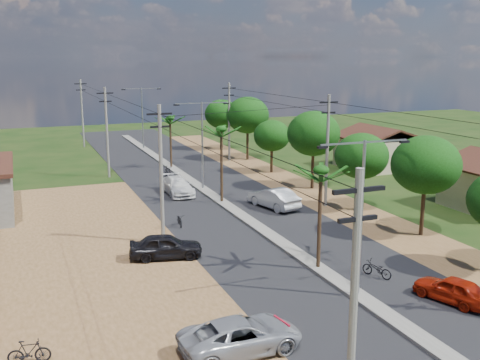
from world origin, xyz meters
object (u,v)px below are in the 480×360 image
(car_parked_silver, at_px, (241,336))
(car_parked_dark, at_px, (166,247))
(car_white_far, at_px, (178,186))
(moto_rider_east, at_px, (377,270))
(car_red_near, at_px, (452,290))
(roadside_sign, at_px, (282,330))
(car_silver_mid, at_px, (274,198))

(car_parked_silver, distance_m, car_parked_dark, 11.89)
(car_white_far, relative_size, moto_rider_east, 2.87)
(car_parked_silver, xyz_separation_m, moto_rider_east, (9.89, 4.63, -0.25))
(car_red_near, bearing_deg, car_white_far, -95.32)
(car_parked_dark, height_order, moto_rider_east, car_parked_dark)
(car_white_far, relative_size, car_parked_silver, 0.99)
(car_parked_silver, height_order, roadside_sign, car_parked_silver)
(car_red_near, distance_m, car_silver_mid, 19.26)
(car_silver_mid, distance_m, car_parked_silver, 22.62)
(car_parked_dark, distance_m, roadside_sign, 11.78)
(moto_rider_east, bearing_deg, car_white_far, -102.27)
(car_red_near, relative_size, car_white_far, 0.74)
(car_red_near, xyz_separation_m, car_white_far, (-6.53, 26.50, 0.09))
(car_red_near, bearing_deg, car_parked_dark, -63.51)
(moto_rider_east, bearing_deg, roadside_sign, 4.00)
(car_parked_dark, bearing_deg, car_silver_mid, -41.33)
(car_silver_mid, xyz_separation_m, car_parked_silver, (-10.82, -19.86, -0.10))
(car_red_near, xyz_separation_m, moto_rider_east, (-1.56, 4.02, -0.18))
(car_red_near, distance_m, moto_rider_east, 4.32)
(car_parked_silver, relative_size, roadside_sign, 4.59)
(car_red_near, relative_size, roadside_sign, 3.38)
(car_parked_dark, distance_m, moto_rider_east, 12.34)
(car_red_near, distance_m, car_white_far, 27.30)
(car_white_far, height_order, car_parked_silver, car_white_far)
(car_red_near, height_order, car_white_far, car_white_far)
(car_red_near, bearing_deg, car_parked_silver, -16.11)
(moto_rider_east, relative_size, roadside_sign, 1.59)
(car_white_far, xyz_separation_m, car_parked_silver, (-4.93, -27.11, -0.03))
(car_red_near, height_order, car_parked_silver, car_parked_silver)
(car_red_near, relative_size, car_parked_dark, 0.88)
(car_parked_silver, relative_size, car_parked_dark, 1.19)
(car_silver_mid, xyz_separation_m, car_parked_dark, (-10.90, -7.98, -0.08))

